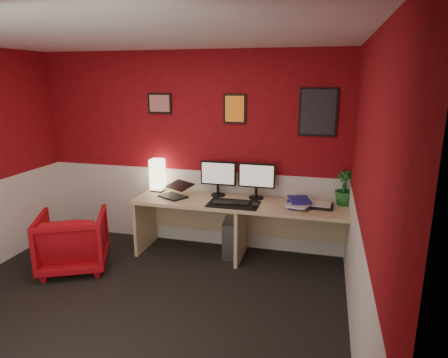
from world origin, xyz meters
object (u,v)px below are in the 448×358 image
laptop (173,189)px  armchair (73,241)px  potted_plant (345,188)px  shoji_lamp (157,176)px  zen_tray (317,205)px  pc_tower (232,236)px  monitor_right (257,175)px  desk (241,230)px  monitor_left (218,173)px

laptop → armchair: 1.30m
laptop → potted_plant: bearing=36.5°
shoji_lamp → armchair: shoji_lamp is taller
zen_tray → potted_plant: (0.29, 0.16, 0.19)m
pc_tower → monitor_right: bearing=5.9°
zen_tray → pc_tower: zen_tray is taller
monitor_right → shoji_lamp: bearing=179.3°
laptop → pc_tower: (0.72, 0.14, -0.61)m
zen_tray → desk: bearing=-177.6°
monitor_left → zen_tray: 1.26m
zen_tray → pc_tower: (-1.02, 0.07, -0.52)m
pc_tower → armchair: size_ratio=0.60×
monitor_right → potted_plant: bearing=0.9°
shoji_lamp → potted_plant: 2.34m
shoji_lamp → pc_tower: size_ratio=0.89×
potted_plant → desk: bearing=-170.5°
potted_plant → armchair: size_ratio=0.54×
desk → monitor_left: monitor_left is taller
laptop → monitor_right: bearing=41.9°
shoji_lamp → monitor_right: monitor_right is taller
laptop → zen_tray: bearing=32.4°
laptop → potted_plant: 2.05m
armchair → monitor_left: bearing=-174.3°
monitor_right → zen_tray: 0.80m
laptop → zen_tray: size_ratio=0.94×
desk → zen_tray: bearing=2.4°
desk → zen_tray: (0.88, 0.04, 0.38)m
shoji_lamp → potted_plant: size_ratio=0.99×
shoji_lamp → desk: bearing=-9.6°
monitor_right → pc_tower: bearing=-166.3°
monitor_right → potted_plant: size_ratio=1.44×
laptop → potted_plant: (2.04, 0.23, 0.09)m
pc_tower → monitor_left: bearing=152.3°
monitor_left → pc_tower: 0.82m
desk → monitor_right: (0.15, 0.18, 0.66)m
shoji_lamp → zen_tray: size_ratio=1.14×
laptop → armchair: size_ratio=0.44×
shoji_lamp → zen_tray: 2.06m
zen_tray → potted_plant: potted_plant is taller
desk → laptop: size_ratio=7.88×
shoji_lamp → potted_plant: potted_plant is taller
shoji_lamp → potted_plant: bearing=0.0°
potted_plant → monitor_right: bearing=-179.1°
monitor_left → zen_tray: bearing=-6.8°
zen_tray → pc_tower: 1.15m
monitor_left → desk: bearing=-28.3°
shoji_lamp → laptop: 0.38m
laptop → monitor_right: monitor_right is taller
monitor_left → monitor_right: (0.49, -0.00, 0.00)m
laptop → monitor_left: 0.59m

